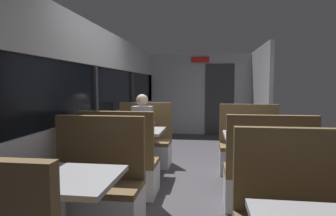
{
  "coord_description": "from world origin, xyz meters",
  "views": [
    {
      "loc": [
        0.21,
        -4.07,
        1.42
      ],
      "look_at": [
        -0.53,
        1.35,
        0.98
      ],
      "focal_mm": 30.79,
      "sensor_mm": 36.0,
      "label": 1
    }
  ],
  "objects_px": {
    "dining_table_near_window": "(58,189)",
    "dining_table_mid_window": "(134,136)",
    "dining_table_rear_aisle": "(257,142)",
    "bench_near_window_facing_entry": "(95,194)",
    "bench_mid_window_facing_entry": "(144,146)",
    "bench_mid_window_facing_end": "(120,170)",
    "seated_passenger": "(143,136)",
    "bench_rear_aisle_facing_end": "(267,181)",
    "bench_rear_aisle_facing_entry": "(249,152)"
  },
  "relations": [
    {
      "from": "bench_mid_window_facing_end",
      "to": "bench_rear_aisle_facing_end",
      "type": "height_order",
      "value": "same"
    },
    {
      "from": "bench_mid_window_facing_entry",
      "to": "bench_rear_aisle_facing_entry",
      "type": "bearing_deg",
      "value": -6.38
    },
    {
      "from": "dining_table_near_window",
      "to": "bench_near_window_facing_entry",
      "type": "distance_m",
      "value": 0.77
    },
    {
      "from": "dining_table_near_window",
      "to": "seated_passenger",
      "type": "bearing_deg",
      "value": 90.0
    },
    {
      "from": "bench_mid_window_facing_entry",
      "to": "seated_passenger",
      "type": "bearing_deg",
      "value": -90.0
    },
    {
      "from": "bench_near_window_facing_entry",
      "to": "dining_table_mid_window",
      "type": "relative_size",
      "value": 1.22
    },
    {
      "from": "dining_table_near_window",
      "to": "bench_rear_aisle_facing_end",
      "type": "height_order",
      "value": "bench_rear_aisle_facing_end"
    },
    {
      "from": "bench_mid_window_facing_entry",
      "to": "bench_rear_aisle_facing_end",
      "type": "distance_m",
      "value": 2.4
    },
    {
      "from": "dining_table_rear_aisle",
      "to": "bench_mid_window_facing_entry",
      "type": "bearing_deg",
      "value": 153.32
    },
    {
      "from": "dining_table_near_window",
      "to": "dining_table_mid_window",
      "type": "bearing_deg",
      "value": 90.0
    },
    {
      "from": "dining_table_mid_window",
      "to": "bench_mid_window_facing_entry",
      "type": "height_order",
      "value": "bench_mid_window_facing_entry"
    },
    {
      "from": "bench_rear_aisle_facing_entry",
      "to": "dining_table_mid_window",
      "type": "bearing_deg",
      "value": -164.41
    },
    {
      "from": "dining_table_near_window",
      "to": "dining_table_rear_aisle",
      "type": "height_order",
      "value": "same"
    },
    {
      "from": "dining_table_mid_window",
      "to": "bench_rear_aisle_facing_entry",
      "type": "height_order",
      "value": "bench_rear_aisle_facing_entry"
    },
    {
      "from": "bench_near_window_facing_entry",
      "to": "bench_rear_aisle_facing_end",
      "type": "bearing_deg",
      "value": 19.76
    },
    {
      "from": "bench_mid_window_facing_end",
      "to": "seated_passenger",
      "type": "bearing_deg",
      "value": 90.0
    },
    {
      "from": "bench_mid_window_facing_end",
      "to": "bench_rear_aisle_facing_end",
      "type": "distance_m",
      "value": 1.8
    },
    {
      "from": "bench_near_window_facing_entry",
      "to": "dining_table_mid_window",
      "type": "distance_m",
      "value": 1.57
    },
    {
      "from": "seated_passenger",
      "to": "dining_table_rear_aisle",
      "type": "bearing_deg",
      "value": -24.8
    },
    {
      "from": "bench_mid_window_facing_end",
      "to": "bench_rear_aisle_facing_end",
      "type": "bearing_deg",
      "value": -6.38
    },
    {
      "from": "bench_mid_window_facing_end",
      "to": "dining_table_rear_aisle",
      "type": "bearing_deg",
      "value": 15.59
    },
    {
      "from": "dining_table_rear_aisle",
      "to": "seated_passenger",
      "type": "xyz_separation_m",
      "value": [
        -1.79,
        0.83,
        -0.1
      ]
    },
    {
      "from": "bench_mid_window_facing_entry",
      "to": "dining_table_rear_aisle",
      "type": "xyz_separation_m",
      "value": [
        1.79,
        -0.9,
        0.31
      ]
    },
    {
      "from": "dining_table_mid_window",
      "to": "bench_mid_window_facing_entry",
      "type": "distance_m",
      "value": 0.77
    },
    {
      "from": "bench_rear_aisle_facing_end",
      "to": "bench_near_window_facing_entry",
      "type": "bearing_deg",
      "value": -160.24
    },
    {
      "from": "bench_mid_window_facing_end",
      "to": "seated_passenger",
      "type": "distance_m",
      "value": 1.34
    },
    {
      "from": "dining_table_mid_window",
      "to": "bench_mid_window_facing_entry",
      "type": "bearing_deg",
      "value": 90.0
    },
    {
      "from": "dining_table_near_window",
      "to": "bench_near_window_facing_entry",
      "type": "xyz_separation_m",
      "value": [
        0.0,
        0.7,
        -0.31
      ]
    },
    {
      "from": "dining_table_near_window",
      "to": "bench_rear_aisle_facing_entry",
      "type": "xyz_separation_m",
      "value": [
        1.79,
        2.74,
        -0.31
      ]
    },
    {
      "from": "dining_table_mid_window",
      "to": "seated_passenger",
      "type": "height_order",
      "value": "seated_passenger"
    },
    {
      "from": "dining_table_near_window",
      "to": "bench_near_window_facing_entry",
      "type": "height_order",
      "value": "bench_near_window_facing_entry"
    },
    {
      "from": "bench_near_window_facing_entry",
      "to": "seated_passenger",
      "type": "distance_m",
      "value": 2.18
    },
    {
      "from": "bench_mid_window_facing_entry",
      "to": "dining_table_mid_window",
      "type": "bearing_deg",
      "value": -90.0
    },
    {
      "from": "dining_table_near_window",
      "to": "seated_passenger",
      "type": "distance_m",
      "value": 2.87
    },
    {
      "from": "bench_mid_window_facing_end",
      "to": "dining_table_mid_window",
      "type": "bearing_deg",
      "value": 90.0
    },
    {
      "from": "dining_table_mid_window",
      "to": "seated_passenger",
      "type": "distance_m",
      "value": 0.64
    },
    {
      "from": "dining_table_mid_window",
      "to": "bench_mid_window_facing_end",
      "type": "distance_m",
      "value": 0.77
    },
    {
      "from": "dining_table_mid_window",
      "to": "bench_rear_aisle_facing_end",
      "type": "xyz_separation_m",
      "value": [
        1.79,
        -0.9,
        -0.31
      ]
    },
    {
      "from": "bench_near_window_facing_entry",
      "to": "seated_passenger",
      "type": "xyz_separation_m",
      "value": [
        0.0,
        2.17,
        0.21
      ]
    },
    {
      "from": "bench_mid_window_facing_entry",
      "to": "bench_rear_aisle_facing_entry",
      "type": "xyz_separation_m",
      "value": [
        1.79,
        -0.2,
        0.0
      ]
    },
    {
      "from": "bench_mid_window_facing_entry",
      "to": "bench_mid_window_facing_end",
      "type": "bearing_deg",
      "value": -90.0
    },
    {
      "from": "dining_table_rear_aisle",
      "to": "dining_table_mid_window",
      "type": "bearing_deg",
      "value": 173.62
    },
    {
      "from": "dining_table_mid_window",
      "to": "bench_near_window_facing_entry",
      "type": "bearing_deg",
      "value": -90.0
    },
    {
      "from": "dining_table_mid_window",
      "to": "dining_table_rear_aisle",
      "type": "relative_size",
      "value": 1.0
    },
    {
      "from": "bench_near_window_facing_entry",
      "to": "dining_table_rear_aisle",
      "type": "height_order",
      "value": "bench_near_window_facing_entry"
    },
    {
      "from": "bench_near_window_facing_entry",
      "to": "bench_mid_window_facing_entry",
      "type": "bearing_deg",
      "value": 90.0
    },
    {
      "from": "bench_near_window_facing_entry",
      "to": "dining_table_mid_window",
      "type": "height_order",
      "value": "bench_near_window_facing_entry"
    },
    {
      "from": "dining_table_mid_window",
      "to": "bench_mid_window_facing_end",
      "type": "bearing_deg",
      "value": -90.0
    },
    {
      "from": "dining_table_rear_aisle",
      "to": "bench_rear_aisle_facing_end",
      "type": "height_order",
      "value": "bench_rear_aisle_facing_end"
    },
    {
      "from": "bench_rear_aisle_facing_entry",
      "to": "seated_passenger",
      "type": "bearing_deg",
      "value": 175.92
    }
  ]
}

